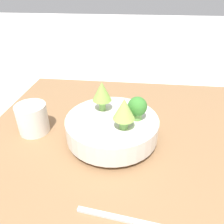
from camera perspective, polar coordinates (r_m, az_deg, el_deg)
name	(u,v)px	position (r m, az deg, el deg)	size (l,w,h in m)	color
ground_plane	(123,154)	(0.65, 2.92, -10.79)	(6.00, 6.00, 0.00)	silver
table	(123,148)	(0.63, 2.96, -9.48)	(0.85, 0.86, 0.04)	olive
bowl	(112,127)	(0.61, 0.00, -4.02)	(0.25, 0.25, 0.07)	silver
romanesco_piece_far	(102,92)	(0.61, -2.64, 5.19)	(0.05, 0.05, 0.09)	#7AB256
broccoli_floret_right	(137,107)	(0.58, 6.63, 1.23)	(0.05, 0.05, 0.06)	#6BA34C
romanesco_piece_near	(125,110)	(0.53, 3.37, 0.51)	(0.05, 0.05, 0.08)	#6BA34C
cup	(33,119)	(0.68, -20.03, -1.61)	(0.09, 0.09, 0.09)	silver
fork	(120,218)	(0.46, 2.00, -25.97)	(0.17, 0.03, 0.01)	silver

